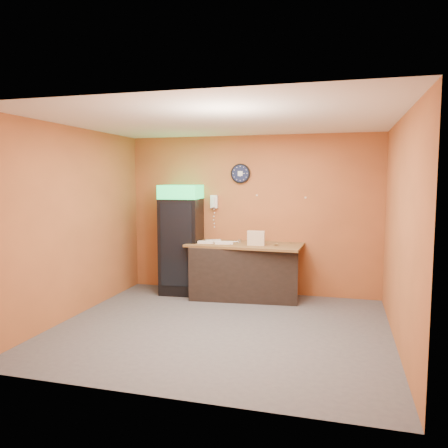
% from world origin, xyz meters
% --- Properties ---
extents(floor, '(4.50, 4.50, 0.00)m').
position_xyz_m(floor, '(0.00, 0.00, 0.00)').
color(floor, '#47474C').
rests_on(floor, ground).
extents(back_wall, '(4.50, 0.02, 2.80)m').
position_xyz_m(back_wall, '(0.00, 2.00, 1.40)').
color(back_wall, '#B66433').
rests_on(back_wall, floor).
extents(left_wall, '(0.02, 4.00, 2.80)m').
position_xyz_m(left_wall, '(-2.25, 0.00, 1.40)').
color(left_wall, '#B66433').
rests_on(left_wall, floor).
extents(right_wall, '(0.02, 4.00, 2.80)m').
position_xyz_m(right_wall, '(2.25, 0.00, 1.40)').
color(right_wall, '#B66433').
rests_on(right_wall, floor).
extents(ceiling, '(4.50, 4.00, 0.02)m').
position_xyz_m(ceiling, '(0.00, 0.00, 2.80)').
color(ceiling, white).
rests_on(ceiling, back_wall).
extents(beverage_cooler, '(0.73, 0.74, 1.93)m').
position_xyz_m(beverage_cooler, '(-1.20, 1.61, 0.94)').
color(beverage_cooler, black).
rests_on(beverage_cooler, floor).
extents(prep_counter, '(1.87, 0.97, 0.90)m').
position_xyz_m(prep_counter, '(-0.02, 1.60, 0.45)').
color(prep_counter, black).
rests_on(prep_counter, floor).
extents(wall_clock, '(0.35, 0.06, 0.35)m').
position_xyz_m(wall_clock, '(-0.19, 1.97, 2.13)').
color(wall_clock, black).
rests_on(wall_clock, back_wall).
extents(wall_phone, '(0.13, 0.11, 0.23)m').
position_xyz_m(wall_phone, '(-0.67, 1.95, 1.63)').
color(wall_phone, white).
rests_on(wall_phone, back_wall).
extents(butcher_paper, '(1.96, 0.96, 0.04)m').
position_xyz_m(butcher_paper, '(-0.02, 1.60, 0.92)').
color(butcher_paper, brown).
rests_on(butcher_paper, prep_counter).
extents(sub_roll_stack, '(0.29, 0.12, 0.24)m').
position_xyz_m(sub_roll_stack, '(0.20, 1.46, 1.06)').
color(sub_roll_stack, beige).
rests_on(sub_roll_stack, butcher_paper).
extents(wrapped_sandwich_left, '(0.28, 0.14, 0.04)m').
position_xyz_m(wrapped_sandwich_left, '(-0.68, 1.46, 0.96)').
color(wrapped_sandwich_left, white).
rests_on(wrapped_sandwich_left, butcher_paper).
extents(wrapped_sandwich_mid, '(0.32, 0.18, 0.04)m').
position_xyz_m(wrapped_sandwich_mid, '(-0.36, 1.47, 0.96)').
color(wrapped_sandwich_mid, white).
rests_on(wrapped_sandwich_mid, butcher_paper).
extents(wrapped_sandwich_right, '(0.28, 0.22, 0.04)m').
position_xyz_m(wrapped_sandwich_right, '(-0.61, 1.66, 0.96)').
color(wrapped_sandwich_right, white).
rests_on(wrapped_sandwich_right, butcher_paper).
extents(kitchen_tool, '(0.06, 0.06, 0.06)m').
position_xyz_m(kitchen_tool, '(-0.14, 1.72, 0.97)').
color(kitchen_tool, silver).
rests_on(kitchen_tool, butcher_paper).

